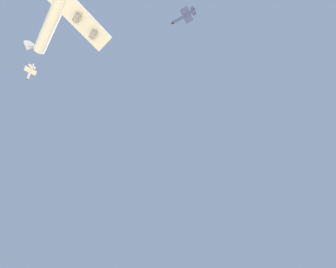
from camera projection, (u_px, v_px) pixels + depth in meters
carrier_jet at (61, 0)px, 122.80m from camera, size 78.20×60.41×21.40m
chase_jet_left_wing at (30, 72)px, 173.11m from camera, size 15.22×8.31×4.00m
chase_jet_right_wing at (184, 16)px, 127.72m from camera, size 15.15×9.04×4.00m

